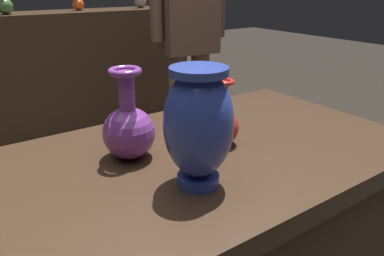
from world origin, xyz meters
The scene contains 8 objects.
back_display_shelf centered at (0.00, 2.20, 0.49)m, with size 2.60×0.40×0.99m.
vase_centerpiece centered at (-0.06, -0.13, 0.93)m, with size 0.14×0.14×0.25m.
vase_tall_behind centered at (0.11, 0.01, 0.86)m, with size 0.09×0.09×0.17m.
vase_left_accent centered at (-0.12, 0.07, 0.87)m, with size 0.12×0.12×0.22m.
shelf_vase_center centered at (0.00, 2.14, 1.06)m, with size 0.10×0.10×0.22m.
shelf_vase_far_right centered at (1.04, 2.21, 1.05)m, with size 0.10×0.10×0.19m.
shelf_vase_right centered at (0.52, 2.22, 1.04)m, with size 0.09×0.09×0.18m.
visitor_near_right centered at (0.78, 1.12, 0.96)m, with size 0.47×0.22×1.63m.
Camera 1 is at (-0.46, -0.68, 1.20)m, focal length 34.61 mm.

